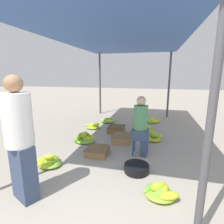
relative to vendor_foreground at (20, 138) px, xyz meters
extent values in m
cylinder|color=#4C4C51|center=(2.27, -0.11, 0.39)|extent=(0.08, 0.08, 2.61)
cylinder|color=#4C4C51|center=(-0.64, 5.55, 0.39)|extent=(0.08, 0.08, 2.61)
cylinder|color=#4C4C51|center=(2.27, 5.55, 0.39)|extent=(0.08, 0.08, 2.61)
cube|color=#33569E|center=(0.81, 2.72, 1.72)|extent=(3.31, 6.05, 0.04)
cube|color=#384766|center=(0.00, 0.00, -0.51)|extent=(0.45, 0.36, 0.82)
cylinder|color=white|center=(0.00, 0.00, 0.26)|extent=(0.50, 0.50, 0.71)
sphere|color=#9E704C|center=(0.00, 0.00, 0.73)|extent=(0.23, 0.23, 0.23)
cube|color=#384C84|center=(1.47, 1.81, -0.52)|extent=(0.34, 0.34, 0.04)
cylinder|color=#384C84|center=(1.34, 1.67, -0.73)|extent=(0.04, 0.04, 0.37)
cylinder|color=#384C84|center=(1.61, 1.67, -0.73)|extent=(0.04, 0.04, 0.37)
cylinder|color=#384C84|center=(1.34, 1.94, -0.73)|extent=(0.04, 0.04, 0.37)
cylinder|color=#384C84|center=(1.61, 1.94, -0.73)|extent=(0.04, 0.04, 0.37)
cube|color=#384766|center=(1.57, 1.82, -0.71)|extent=(0.17, 0.32, 0.41)
cube|color=#384766|center=(1.47, 1.81, -0.41)|extent=(0.37, 0.37, 0.18)
cylinder|color=#4C8C59|center=(1.47, 1.81, -0.06)|extent=(0.33, 0.33, 0.52)
sphere|color=tan|center=(1.47, 1.81, 0.30)|extent=(0.20, 0.20, 0.20)
cylinder|color=black|center=(1.49, 1.07, -0.84)|extent=(0.45, 0.45, 0.15)
ellipsoid|color=yellow|center=(-0.35, 0.90, -0.84)|extent=(0.29, 0.22, 0.13)
ellipsoid|color=#77B437|center=(-0.04, 0.90, -0.85)|extent=(0.15, 0.26, 0.11)
ellipsoid|color=#9CC330|center=(-0.23, 0.91, -0.85)|extent=(0.20, 0.24, 0.13)
ellipsoid|color=#C0D12A|center=(-0.19, 0.88, -0.73)|extent=(0.25, 0.20, 0.11)
ellipsoid|color=#C2D229|center=(-0.16, 0.74, -0.82)|extent=(0.20, 0.30, 0.10)
ellipsoid|color=#BBCF2B|center=(-0.24, 1.07, -0.86)|extent=(0.25, 0.24, 0.12)
ellipsoid|color=#BFD12A|center=(-0.32, 0.80, -0.84)|extent=(0.16, 0.25, 0.12)
ellipsoid|color=#84B934|center=(-0.19, 0.87, -0.86)|extent=(0.47, 0.41, 0.10)
ellipsoid|color=#78B437|center=(-0.15, 2.07, -0.83)|extent=(0.23, 0.25, 0.14)
ellipsoid|color=#CDD627|center=(0.04, 2.17, -0.80)|extent=(0.30, 0.13, 0.10)
ellipsoid|color=#B3CC2C|center=(0.00, 2.18, -0.71)|extent=(0.13, 0.32, 0.14)
ellipsoid|color=yellow|center=(0.13, 2.35, -0.84)|extent=(0.19, 0.28, 0.14)
ellipsoid|color=#82B835|center=(-0.08, 2.10, -0.71)|extent=(0.17, 0.34, 0.13)
ellipsoid|color=#80B835|center=(0.01, 2.31, -0.77)|extent=(0.26, 0.21, 0.15)
ellipsoid|color=#7AB536|center=(0.01, 2.17, -0.86)|extent=(0.52, 0.46, 0.10)
ellipsoid|color=#C4D329|center=(0.04, 4.35, -0.84)|extent=(0.32, 0.27, 0.12)
ellipsoid|color=#B6CD2C|center=(-0.09, 4.19, -0.87)|extent=(0.30, 0.29, 0.10)
ellipsoid|color=#94C032|center=(-0.02, 4.22, -0.83)|extent=(0.24, 0.25, 0.09)
ellipsoid|color=#CCD628|center=(0.17, 4.08, -0.83)|extent=(0.29, 0.24, 0.09)
ellipsoid|color=#74B337|center=(0.09, 4.16, -0.86)|extent=(0.52, 0.45, 0.10)
ellipsoid|color=yellow|center=(-0.13, 3.35, -0.78)|extent=(0.33, 0.23, 0.10)
ellipsoid|color=#B6CD2B|center=(-0.15, 3.28, -0.81)|extent=(0.26, 0.17, 0.10)
ellipsoid|color=#B1CB2C|center=(-0.31, 3.29, -0.81)|extent=(0.27, 0.19, 0.13)
ellipsoid|color=#BDD02A|center=(-0.14, 3.27, -0.75)|extent=(0.18, 0.24, 0.09)
ellipsoid|color=#AECA2D|center=(-0.18, 3.33, -0.86)|extent=(0.44, 0.39, 0.10)
ellipsoid|color=#BFD12A|center=(1.86, 2.84, -0.83)|extent=(0.35, 0.30, 0.13)
ellipsoid|color=#B3CC2C|center=(1.77, 2.67, -0.72)|extent=(0.29, 0.29, 0.14)
ellipsoid|color=#CCD628|center=(1.61, 2.75, -0.85)|extent=(0.28, 0.17, 0.13)
ellipsoid|color=#76B437|center=(1.77, 2.73, -0.77)|extent=(0.34, 0.20, 0.09)
ellipsoid|color=#78B437|center=(1.81, 2.86, -0.86)|extent=(0.22, 0.22, 0.11)
ellipsoid|color=#B4CC2C|center=(1.76, 2.70, -0.86)|extent=(0.40, 0.35, 0.10)
ellipsoid|color=#92BF32|center=(1.49, 3.29, -0.84)|extent=(0.21, 0.36, 0.11)
ellipsoid|color=#8CBC33|center=(1.60, 3.47, -0.85)|extent=(0.29, 0.32, 0.13)
ellipsoid|color=#B9CE2B|center=(1.58, 3.31, -0.77)|extent=(0.23, 0.32, 0.15)
ellipsoid|color=#89BB34|center=(1.48, 3.22, -0.84)|extent=(0.20, 0.24, 0.12)
ellipsoid|color=#C9D528|center=(1.47, 3.30, -0.84)|extent=(0.13, 0.26, 0.14)
ellipsoid|color=#93BF32|center=(1.69, 3.41, -0.84)|extent=(0.19, 0.24, 0.14)
ellipsoid|color=#A4C62F|center=(1.67, 3.36, -0.86)|extent=(0.23, 0.18, 0.11)
ellipsoid|color=#99C131|center=(1.54, 3.33, -0.86)|extent=(0.40, 0.35, 0.10)
ellipsoid|color=#C4D329|center=(1.51, 4.51, -0.86)|extent=(0.29, 0.22, 0.09)
ellipsoid|color=yellow|center=(1.88, 4.68, -0.85)|extent=(0.27, 0.16, 0.12)
ellipsoid|color=#A1C52F|center=(1.63, 4.36, -0.84)|extent=(0.26, 0.17, 0.15)
ellipsoid|color=#BACF2B|center=(1.68, 4.63, -0.81)|extent=(0.30, 0.36, 0.13)
ellipsoid|color=yellow|center=(1.65, 4.60, -0.86)|extent=(0.57, 0.50, 0.10)
ellipsoid|color=#78B437|center=(1.89, 0.47, -0.82)|extent=(0.23, 0.25, 0.14)
ellipsoid|color=#B0CB2D|center=(1.87, 0.51, -0.77)|extent=(0.29, 0.26, 0.14)
ellipsoid|color=#75B337|center=(1.73, 0.52, -0.83)|extent=(0.22, 0.27, 0.10)
ellipsoid|color=#7CB636|center=(1.91, 0.47, -0.82)|extent=(0.29, 0.30, 0.11)
ellipsoid|color=#C8D428|center=(1.96, 0.52, -0.81)|extent=(0.16, 0.26, 0.13)
ellipsoid|color=#BFD12A|center=(2.01, 0.39, -0.81)|extent=(0.33, 0.25, 0.10)
ellipsoid|color=#8CBC33|center=(1.89, 0.47, -0.86)|extent=(0.44, 0.39, 0.10)
cube|color=#9E7A4C|center=(0.96, 2.40, -0.82)|extent=(0.47, 0.47, 0.19)
cube|color=brown|center=(0.96, 2.40, -0.72)|extent=(0.49, 0.49, 0.02)
cube|color=olive|center=(0.56, 1.56, -0.84)|extent=(0.46, 0.46, 0.14)
cube|color=brown|center=(0.56, 1.56, -0.76)|extent=(0.48, 0.48, 0.02)
cube|color=brown|center=(0.65, 3.14, -0.83)|extent=(0.48, 0.48, 0.18)
cube|color=brown|center=(0.65, 3.14, -0.73)|extent=(0.49, 0.49, 0.02)
camera|label=1|loc=(1.75, -1.86, 0.86)|focal=28.00mm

